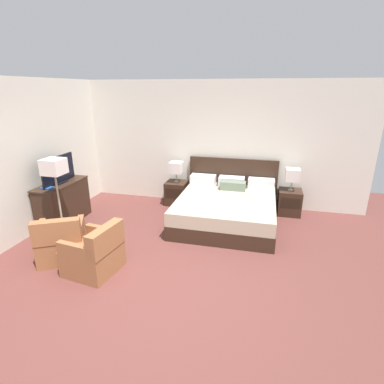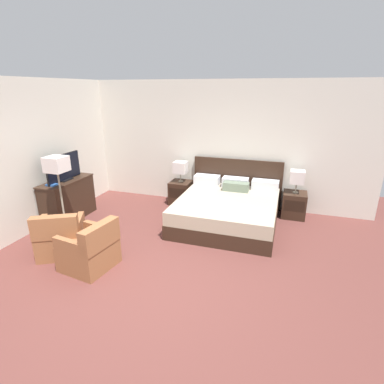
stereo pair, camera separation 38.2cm
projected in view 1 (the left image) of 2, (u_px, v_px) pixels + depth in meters
name	position (u px, v px, depth m)	size (l,w,h in m)	color
ground_plane	(162.00, 285.00, 4.14)	(10.01, 10.01, 0.00)	brown
wall_back	(209.00, 144.00, 6.77)	(6.90, 0.06, 2.77)	silver
wall_left	(38.00, 156.00, 5.59)	(0.06, 5.14, 2.77)	silver
bed	(226.00, 208.00, 6.04)	(1.98, 2.08, 1.10)	#332116
nightstand_left	(177.00, 193.00, 7.00)	(0.47, 0.47, 0.53)	#332116
nightstand_right	(289.00, 202.00, 6.43)	(0.47, 0.47, 0.53)	#332116
table_lamp_left	(176.00, 168.00, 6.80)	(0.28, 0.28, 0.47)	gray
table_lamp_right	(293.00, 175.00, 6.23)	(0.28, 0.28, 0.47)	gray
dresser	(63.00, 202.00, 5.96)	(0.48, 1.18, 0.84)	#332116
tv	(58.00, 170.00, 5.74)	(0.18, 0.90, 0.53)	black
book_red_cover	(47.00, 188.00, 5.49)	(0.19, 0.15, 0.03)	#234C8E
armchair_by_window	(62.00, 242.00, 4.71)	(0.93, 0.93, 0.76)	#935B38
armchair_companion	(95.00, 254.00, 4.38)	(0.78, 0.77, 0.76)	#935B38
floor_lamp	(55.00, 173.00, 4.98)	(0.32, 0.32, 1.49)	gray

